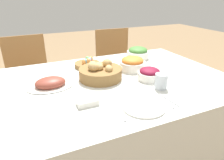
% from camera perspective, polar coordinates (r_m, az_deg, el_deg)
% --- Properties ---
extents(ground_plane, '(12.00, 12.00, 0.00)m').
position_cam_1_polar(ground_plane, '(1.82, -0.60, -21.48)').
color(ground_plane, '#937551').
extents(dining_table, '(1.73, 1.14, 0.73)m').
position_cam_1_polar(dining_table, '(1.58, -0.66, -12.19)').
color(dining_table, silver).
rests_on(dining_table, ground).
extents(chair_far_left, '(0.45, 0.45, 0.89)m').
position_cam_1_polar(chair_far_left, '(2.25, -22.45, 0.88)').
color(chair_far_left, olive).
rests_on(chair_far_left, ground).
extents(chair_far_right, '(0.44, 0.44, 0.89)m').
position_cam_1_polar(chair_far_right, '(2.46, 1.05, 4.59)').
color(chair_far_right, olive).
rests_on(chair_far_right, ground).
extents(bread_basket, '(0.30, 0.30, 0.13)m').
position_cam_1_polar(bread_basket, '(1.41, -3.35, 2.24)').
color(bread_basket, olive).
rests_on(bread_basket, dining_table).
extents(egg_basket, '(0.21, 0.21, 0.08)m').
position_cam_1_polar(egg_basket, '(1.66, -6.99, 4.63)').
color(egg_basket, olive).
rests_on(egg_basket, dining_table).
extents(ham_platter, '(0.30, 0.21, 0.07)m').
position_cam_1_polar(ham_platter, '(1.36, -17.16, -0.96)').
color(ham_platter, white).
rests_on(ham_platter, dining_table).
extents(beet_salad_bowl, '(0.17, 0.17, 0.09)m').
position_cam_1_polar(beet_salad_bowl, '(1.43, 10.64, 1.73)').
color(beet_salad_bowl, white).
rests_on(beet_salad_bowl, dining_table).
extents(green_salad_bowl, '(0.20, 0.20, 0.11)m').
position_cam_1_polar(green_salad_bowl, '(1.89, 7.40, 7.68)').
color(green_salad_bowl, white).
rests_on(green_salad_bowl, dining_table).
extents(carrot_bowl, '(0.20, 0.20, 0.11)m').
position_cam_1_polar(carrot_bowl, '(1.59, 5.84, 4.71)').
color(carrot_bowl, white).
rests_on(carrot_bowl, dining_table).
extents(dinner_plate, '(0.24, 0.24, 0.01)m').
position_cam_1_polar(dinner_plate, '(1.10, 8.95, -7.39)').
color(dinner_plate, white).
rests_on(dinner_plate, dining_table).
extents(fork, '(0.02, 0.16, 0.00)m').
position_cam_1_polar(fork, '(1.04, 2.11, -9.27)').
color(fork, '#B7B7BC').
rests_on(fork, dining_table).
extents(knife, '(0.02, 0.16, 0.00)m').
position_cam_1_polar(knife, '(1.17, 14.91, -5.86)').
color(knife, '#B7B7BC').
rests_on(knife, dining_table).
extents(spoon, '(0.02, 0.16, 0.00)m').
position_cam_1_polar(spoon, '(1.19, 16.05, -5.53)').
color(spoon, '#B7B7BC').
rests_on(spoon, dining_table).
extents(drinking_cup, '(0.08, 0.08, 0.10)m').
position_cam_1_polar(drinking_cup, '(1.31, 13.87, -0.35)').
color(drinking_cup, silver).
rests_on(drinking_cup, dining_table).
extents(butter_dish, '(0.12, 0.07, 0.03)m').
position_cam_1_polar(butter_dish, '(1.11, -7.04, -6.27)').
color(butter_dish, white).
rests_on(butter_dish, dining_table).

